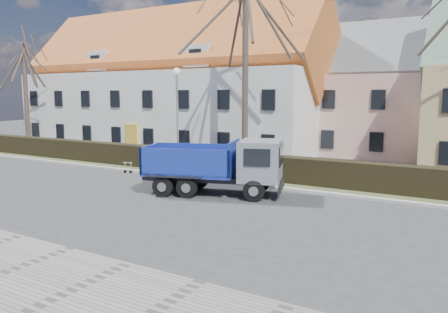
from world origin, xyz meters
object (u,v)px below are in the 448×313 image
Objects in this scene: streetlight at (177,118)px; cart_frame at (124,167)px; dump_truck at (209,166)px; parked_car_a at (226,152)px.

streetlight is 7.88× the size of cart_frame.
streetlight is at bearing 119.45° from dump_truck.
streetlight is at bearing 133.31° from parked_car_a.
parked_car_a is at bearing 97.31° from dump_truck.
dump_truck is 9.24m from parked_car_a.
cart_frame is at bearing 146.25° from dump_truck.
parked_car_a reaches higher than cart_frame.
streetlight is (-5.32, 4.91, 1.76)m from dump_truck.
parked_car_a is (-3.92, 8.34, -0.61)m from dump_truck.
dump_truck is 1.05× the size of streetlight.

